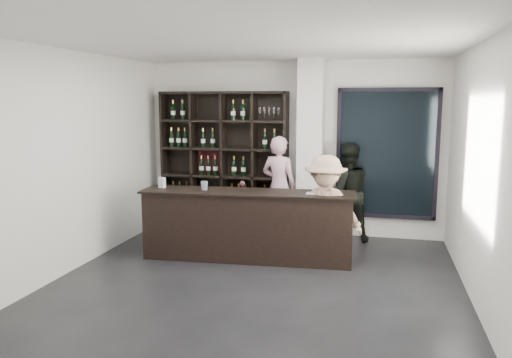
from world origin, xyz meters
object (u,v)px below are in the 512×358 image
(wine_shelf, at_px, (224,162))
(taster_black, at_px, (347,193))
(customer, at_px, (325,211))
(taster_pink, at_px, (279,187))
(tasting_counter, at_px, (247,225))

(wine_shelf, height_order, taster_black, wine_shelf)
(customer, bearing_deg, wine_shelf, 141.65)
(taster_pink, relative_size, taster_black, 1.06)
(wine_shelf, relative_size, customer, 1.57)
(taster_pink, distance_m, taster_black, 1.10)
(taster_pink, height_order, customer, taster_pink)
(tasting_counter, bearing_deg, customer, -6.59)
(tasting_counter, bearing_deg, taster_pink, 77.26)
(wine_shelf, xyz_separation_m, taster_black, (2.10, -0.17, -0.41))
(customer, bearing_deg, taster_black, 81.79)
(wine_shelf, distance_m, customer, 2.47)
(taster_pink, bearing_deg, wine_shelf, 7.02)
(taster_pink, relative_size, customer, 1.10)
(wine_shelf, bearing_deg, customer, -38.57)
(tasting_counter, height_order, taster_pink, taster_pink)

